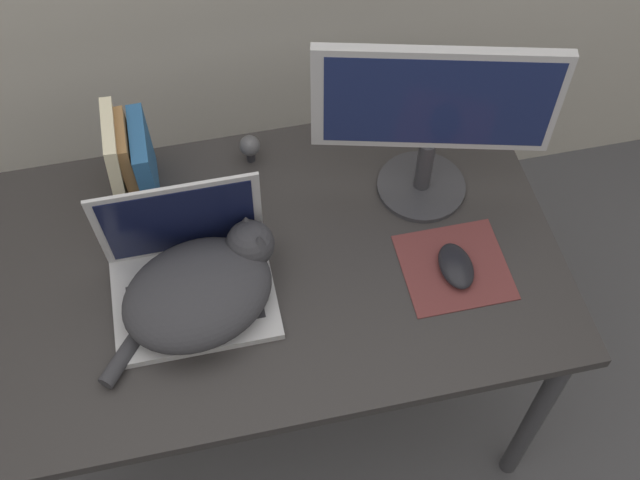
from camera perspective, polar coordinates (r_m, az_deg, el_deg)
The scene contains 8 objects.
desk at distance 1.76m, azimuth -3.23°, elevation -2.86°, with size 1.21×0.73×0.72m.
laptop at distance 1.63m, azimuth -9.22°, elevation -2.50°, with size 0.33×0.25×0.26m.
cat at distance 1.59m, azimuth -8.37°, elevation -3.50°, with size 0.39×0.33×0.14m.
external_monitor at distance 1.64m, azimuth 8.04°, elevation 8.73°, with size 0.48×0.20×0.41m.
mousepad at distance 1.70m, azimuth 9.53°, elevation -1.91°, with size 0.22×0.21×0.00m.
computer_mouse at distance 1.68m, azimuth 9.65°, elevation -1.83°, with size 0.07×0.11×0.03m.
book_row at distance 1.77m, azimuth -13.32°, elevation 5.50°, with size 0.10×0.17×0.22m.
webcam at distance 1.83m, azimuth -5.05°, elevation 6.63°, with size 0.05×0.05×0.07m.
Camera 1 is at (-0.10, -0.56, 2.13)m, focal length 45.00 mm.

